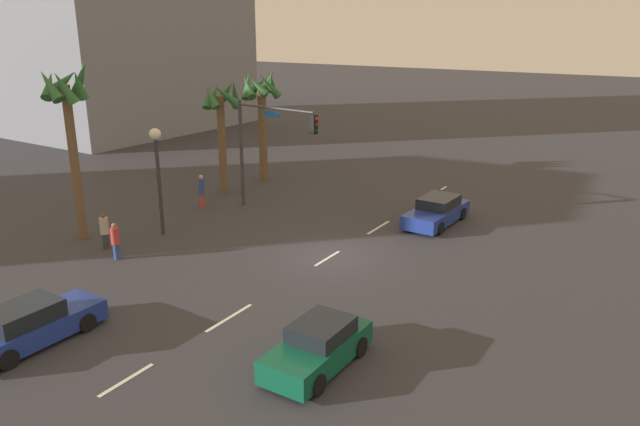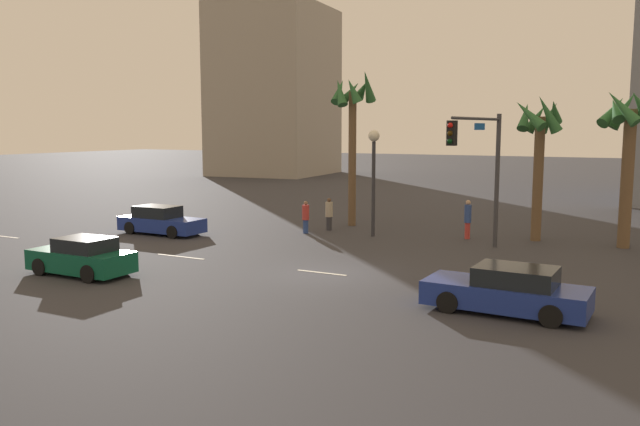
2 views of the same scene
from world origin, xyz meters
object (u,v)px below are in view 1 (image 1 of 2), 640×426
at_px(building_1, 121,10).
at_px(car_2, 32,325).
at_px(pedestrian_0, 104,230).
at_px(pedestrian_2, 115,240).
at_px(palm_tree_1, 68,110).
at_px(streetlamp, 157,160).
at_px(pedestrian_1, 202,190).
at_px(palm_tree_2, 221,111).
at_px(car_0, 437,211).
at_px(car_1, 318,347).
at_px(traffic_signal, 266,138).
at_px(palm_tree_0, 261,102).

bearing_deg(building_1, car_2, -134.15).
xyz_separation_m(pedestrian_0, pedestrian_2, (-0.61, -1.47, -0.02)).
relative_size(pedestrian_0, palm_tree_1, 0.20).
xyz_separation_m(streetlamp, pedestrian_1, (4.38, 1.42, -2.75)).
height_order(streetlamp, palm_tree_1, palm_tree_1).
bearing_deg(palm_tree_1, building_1, 44.72).
bearing_deg(car_2, pedestrian_1, 21.93).
relative_size(palm_tree_1, palm_tree_2, 1.23).
relative_size(car_0, streetlamp, 0.90).
distance_m(car_1, traffic_signal, 16.50).
relative_size(pedestrian_2, palm_tree_0, 0.23).
bearing_deg(pedestrian_0, pedestrian_2, -112.53).
xyz_separation_m(car_1, pedestrian_2, (2.66, 12.23, 0.22)).
height_order(traffic_signal, pedestrian_1, traffic_signal).
xyz_separation_m(car_0, palm_tree_2, (-1.38, 13.16, 4.38)).
bearing_deg(palm_tree_2, pedestrian_0, -171.13).
height_order(streetlamp, palm_tree_2, palm_tree_2).
xyz_separation_m(car_2, palm_tree_0, (21.09, 6.66, 4.52)).
bearing_deg(palm_tree_1, traffic_signal, -30.54).
xyz_separation_m(palm_tree_0, building_1, (9.90, 23.85, 5.90)).
bearing_deg(building_1, car_1, -123.52).
distance_m(palm_tree_0, palm_tree_2, 3.79).
relative_size(palm_tree_0, palm_tree_2, 1.04).
xyz_separation_m(car_1, palm_tree_1, (3.63, 15.76, 5.53)).
bearing_deg(pedestrian_1, palm_tree_0, 7.59).
xyz_separation_m(car_2, pedestrian_2, (6.45, 3.62, 0.22)).
bearing_deg(palm_tree_2, car_0, -84.01).
relative_size(traffic_signal, palm_tree_1, 0.70).
bearing_deg(traffic_signal, pedestrian_1, 112.59).
bearing_deg(pedestrian_0, pedestrian_1, 5.23).
bearing_deg(palm_tree_0, pedestrian_2, -168.29).
relative_size(car_0, pedestrian_2, 2.83).
xyz_separation_m(car_1, pedestrian_1, (10.48, 14.36, 0.37)).
xyz_separation_m(traffic_signal, pedestrian_2, (-9.28, 1.37, -3.24)).
bearing_deg(pedestrian_1, car_0, -70.15).
distance_m(pedestrian_2, palm_tree_2, 12.02).
height_order(car_0, pedestrian_2, pedestrian_2).
distance_m(palm_tree_0, building_1, 26.49).
height_order(pedestrian_0, palm_tree_1, palm_tree_1).
distance_m(pedestrian_1, building_1, 31.52).
relative_size(pedestrian_1, palm_tree_1, 0.22).
height_order(car_2, palm_tree_1, palm_tree_1).
xyz_separation_m(pedestrian_2, palm_tree_2, (10.86, 3.07, 4.15)).
height_order(car_1, traffic_signal, traffic_signal).
distance_m(car_0, pedestrian_0, 16.40).
bearing_deg(streetlamp, car_2, -156.35).
bearing_deg(palm_tree_1, car_1, -102.96).
bearing_deg(palm_tree_2, palm_tree_1, 177.31).
bearing_deg(car_1, pedestrian_0, 76.58).
xyz_separation_m(pedestrian_2, palm_tree_0, (14.64, 3.04, 4.30)).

